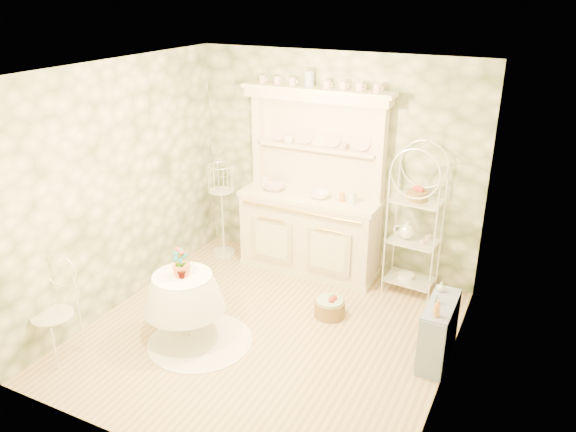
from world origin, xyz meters
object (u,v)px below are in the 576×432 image
at_px(side_shelf, 439,330).
at_px(cafe_chair, 53,317).
at_px(round_table, 184,306).
at_px(birdcage_stand, 222,207).
at_px(kitchen_dresser, 310,185).
at_px(bakers_rack, 415,219).
at_px(floor_basket, 330,306).

bearing_deg(side_shelf, cafe_chair, -152.32).
xyz_separation_m(round_table, birdcage_stand, (-0.69, 1.82, 0.32)).
relative_size(kitchen_dresser, birdcage_stand, 1.67).
distance_m(kitchen_dresser, birdcage_stand, 1.30).
relative_size(bakers_rack, floor_basket, 4.99).
bearing_deg(floor_basket, side_shelf, -11.14).
bearing_deg(birdcage_stand, cafe_chair, -95.72).
relative_size(bakers_rack, cafe_chair, 2.15).
xyz_separation_m(round_table, floor_basket, (1.19, 1.02, -0.25)).
height_order(bakers_rack, floor_basket, bakers_rack).
height_order(cafe_chair, floor_basket, cafe_chair).
distance_m(bakers_rack, side_shelf, 1.44).
relative_size(side_shelf, cafe_chair, 0.85).
height_order(kitchen_dresser, cafe_chair, kitchen_dresser).
height_order(bakers_rack, round_table, bakers_rack).
distance_m(cafe_chair, floor_basket, 2.83).
distance_m(side_shelf, round_table, 2.53).
xyz_separation_m(kitchen_dresser, floor_basket, (0.66, -0.91, -1.03)).
bearing_deg(bakers_rack, side_shelf, -58.43).
bearing_deg(cafe_chair, birdcage_stand, 70.76).
height_order(cafe_chair, birdcage_stand, birdcage_stand).
height_order(bakers_rack, cafe_chair, bakers_rack).
relative_size(round_table, floor_basket, 1.97).
bearing_deg(birdcage_stand, bakers_rack, 3.03).
relative_size(side_shelf, birdcage_stand, 0.53).
bearing_deg(round_table, cafe_chair, -139.33).
bearing_deg(cafe_chair, kitchen_dresser, 48.13).
xyz_separation_m(bakers_rack, cafe_chair, (-2.78, -2.77, -0.49)).
xyz_separation_m(cafe_chair, birdcage_stand, (0.26, 2.63, 0.26)).
bearing_deg(kitchen_dresser, round_table, -105.39).
relative_size(side_shelf, floor_basket, 1.98).
relative_size(kitchen_dresser, round_table, 3.13).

